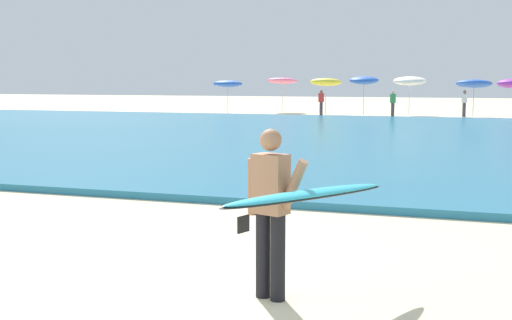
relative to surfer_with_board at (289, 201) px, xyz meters
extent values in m
plane|color=beige|center=(-1.71, -0.09, -1.03)|extent=(160.00, 160.00, 0.00)
cube|color=teal|center=(-1.71, 18.75, -0.96)|extent=(120.00, 28.00, 0.14)
cylinder|color=black|center=(-0.30, 0.11, -0.59)|extent=(0.15, 0.15, 0.88)
cylinder|color=black|center=(-0.13, 0.05, -0.59)|extent=(0.15, 0.15, 0.88)
cube|color=#9E7051|center=(-0.22, 0.08, 0.15)|extent=(0.39, 0.32, 0.60)
sphere|color=#9E7051|center=(-0.22, 0.08, 0.59)|extent=(0.22, 0.22, 0.22)
cylinder|color=#9E7051|center=(-0.43, 0.15, 0.10)|extent=(0.10, 0.10, 0.58)
cylinder|color=#9E7051|center=(0.05, 0.01, 0.17)|extent=(0.33, 0.20, 0.51)
ellipsoid|color=#33BCD6|center=(0.25, -0.09, 0.10)|extent=(1.09, 2.55, 0.24)
ellipsoid|color=black|center=(0.25, -0.09, 0.08)|extent=(1.15, 2.65, 0.20)
cube|color=black|center=(-0.09, -1.07, -0.01)|extent=(0.06, 0.14, 0.14)
cylinder|color=beige|center=(-14.28, 35.41, -0.09)|extent=(0.05, 0.05, 1.88)
ellipsoid|color=blue|center=(-14.28, 35.41, 0.92)|extent=(1.93, 1.94, 0.51)
cylinder|color=beige|center=(-11.35, 38.06, 0.01)|extent=(0.05, 0.05, 2.09)
ellipsoid|color=pink|center=(-11.35, 38.06, 1.11)|extent=(2.06, 2.09, 0.55)
cylinder|color=beige|center=(-7.90, 36.21, -0.03)|extent=(0.05, 0.05, 1.99)
ellipsoid|color=yellow|center=(-7.90, 36.21, 1.03)|extent=(2.02, 2.05, 0.63)
cylinder|color=beige|center=(-5.52, 36.56, 0.02)|extent=(0.05, 0.05, 2.09)
ellipsoid|color=blue|center=(-5.52, 36.56, 1.14)|extent=(1.84, 1.86, 0.59)
cylinder|color=beige|center=(-2.73, 36.99, 0.00)|extent=(0.05, 0.05, 2.06)
ellipsoid|color=white|center=(-2.73, 36.99, 1.11)|extent=(2.05, 2.07, 0.67)
cylinder|color=beige|center=(1.10, 36.25, -0.07)|extent=(0.05, 0.05, 1.91)
ellipsoid|color=blue|center=(1.10, 36.25, 0.95)|extent=(2.10, 2.14, 0.67)
cylinder|color=#383842|center=(-3.41, 34.42, -0.61)|extent=(0.20, 0.20, 0.84)
cube|color=#338C4C|center=(-3.41, 34.42, 0.08)|extent=(0.32, 0.20, 0.54)
sphere|color=beige|center=(-3.41, 34.42, 0.45)|extent=(0.20, 0.20, 0.20)
cylinder|color=#383842|center=(-7.85, 34.77, -0.61)|extent=(0.20, 0.20, 0.84)
cube|color=red|center=(-7.85, 34.77, 0.08)|extent=(0.32, 0.20, 0.54)
sphere|color=brown|center=(-7.85, 34.77, 0.45)|extent=(0.20, 0.20, 0.20)
cylinder|color=#383842|center=(0.60, 35.96, -0.61)|extent=(0.20, 0.20, 0.84)
cube|color=white|center=(0.60, 35.96, 0.08)|extent=(0.32, 0.20, 0.54)
sphere|color=#9E7051|center=(0.60, 35.96, 0.45)|extent=(0.20, 0.20, 0.20)
camera|label=1|loc=(1.78, -6.28, 1.18)|focal=47.48mm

